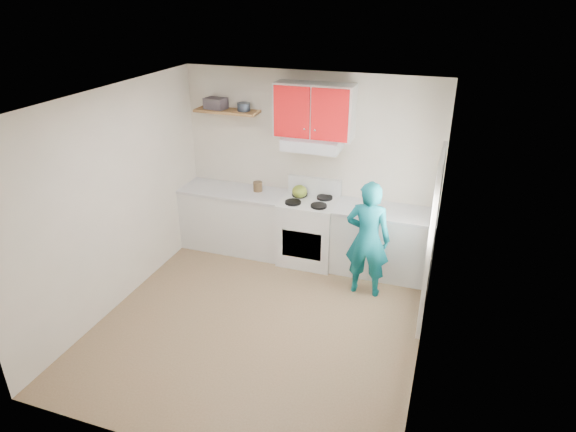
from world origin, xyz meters
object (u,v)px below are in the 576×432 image
at_px(tin, 244,107).
at_px(person, 368,239).
at_px(stove, 308,231).
at_px(kettle, 300,191).
at_px(crock, 258,187).

bearing_deg(tin, person, -20.97).
distance_m(stove, kettle, 0.58).
xyz_separation_m(stove, kettle, (-0.16, 0.08, 0.55)).
xyz_separation_m(kettle, crock, (-0.63, 0.03, -0.03)).
distance_m(crock, person, 1.85).
bearing_deg(tin, kettle, -7.89).
bearing_deg(tin, crock, -21.88).
relative_size(stove, kettle, 4.38).
distance_m(stove, tin, 1.93).
distance_m(kettle, crock, 0.64).
relative_size(tin, kettle, 0.85).
distance_m(tin, person, 2.46).
relative_size(stove, crock, 5.87).
xyz_separation_m(stove, crock, (-0.80, 0.11, 0.52)).
bearing_deg(crock, person, -20.86).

